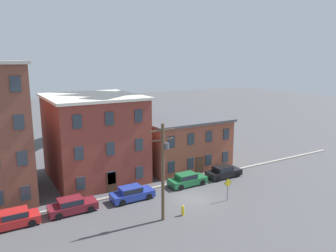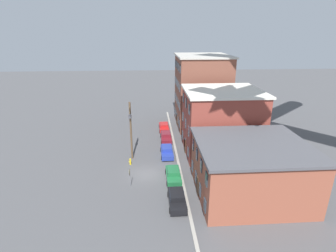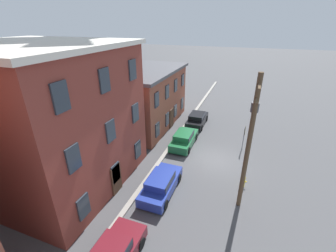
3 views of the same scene
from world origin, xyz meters
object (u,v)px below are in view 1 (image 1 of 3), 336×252
object	(u,v)px
car_green	(187,179)
car_blue	(132,193)
caution_sign	(228,186)
car_black	(223,171)
utility_pole	(163,167)
fire_hydrant	(183,210)
car_maroon	(72,205)
car_red	(13,218)

from	to	relation	value
car_green	car_blue	bearing A→B (deg)	-176.82
car_green	caution_sign	world-z (taller)	caution_sign
car_black	utility_pole	bearing A→B (deg)	-153.96
caution_sign	car_green	bearing A→B (deg)	103.12
car_black	fire_hydrant	world-z (taller)	car_black
car_maroon	car_green	bearing A→B (deg)	0.71
car_green	fire_hydrant	size ratio (longest dim) A/B	4.58
car_red	car_maroon	bearing A→B (deg)	1.12
car_black	fire_hydrant	distance (m)	11.19
car_maroon	car_red	bearing A→B (deg)	-178.88
car_green	car_black	world-z (taller)	same
car_red	fire_hydrant	world-z (taller)	car_red
car_blue	caution_sign	size ratio (longest dim) A/B	1.83
car_red	caution_sign	xyz separation A→B (m)	(19.23, -5.19, 0.85)
car_maroon	utility_pole	world-z (taller)	utility_pole
caution_sign	utility_pole	bearing A→B (deg)	-178.25
car_maroon	fire_hydrant	bearing A→B (deg)	-33.40
car_blue	fire_hydrant	bearing A→B (deg)	-64.01
caution_sign	car_black	bearing A→B (deg)	53.80
car_maroon	car_green	size ratio (longest dim) A/B	1.00
car_maroon	caution_sign	xyz separation A→B (m)	(14.23, -5.29, 0.85)
car_maroon	caution_sign	size ratio (longest dim) A/B	1.83
car_maroon	car_black	xyz separation A→B (m)	(18.18, 0.11, 0.00)
car_red	utility_pole	distance (m)	13.52
car_red	fire_hydrant	bearing A→B (deg)	-22.29
car_blue	car_green	size ratio (longest dim) A/B	1.00
car_red	car_black	bearing A→B (deg)	0.52
utility_pole	caution_sign	bearing A→B (deg)	1.75
utility_pole	car_green	bearing A→B (deg)	42.01
car_red	car_green	bearing A→B (deg)	0.82
car_red	utility_pole	size ratio (longest dim) A/B	0.50
car_maroon	fire_hydrant	distance (m)	10.31
car_maroon	car_blue	distance (m)	5.96
car_maroon	car_black	world-z (taller)	same
car_green	car_black	distance (m)	5.22
utility_pole	fire_hydrant	world-z (taller)	utility_pole
car_blue	car_maroon	bearing A→B (deg)	177.79
car_maroon	caution_sign	bearing A→B (deg)	-20.39
car_maroon	car_green	distance (m)	12.96
caution_sign	fire_hydrant	distance (m)	5.74
car_blue	car_black	size ratio (longest dim) A/B	1.00
car_black	utility_pole	distance (m)	13.49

